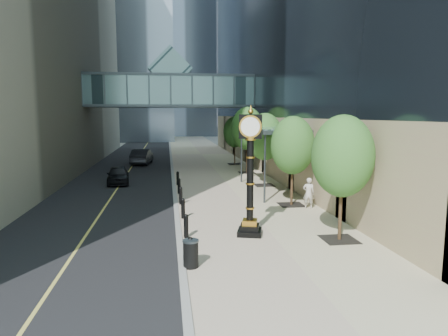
{
  "coord_description": "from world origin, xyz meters",
  "views": [
    {
      "loc": [
        -3.42,
        -12.22,
        5.23
      ],
      "look_at": [
        -0.75,
        6.48,
        2.69
      ],
      "focal_mm": 32.0,
      "sensor_mm": 36.0,
      "label": 1
    }
  ],
  "objects_px": {
    "pedestrian": "(309,193)",
    "street_clock": "(250,181)",
    "trash_bin": "(191,254)",
    "car_near": "(118,175)",
    "car_far": "(142,156)"
  },
  "relations": [
    {
      "from": "trash_bin",
      "to": "pedestrian",
      "type": "relative_size",
      "value": 0.52
    },
    {
      "from": "car_near",
      "to": "car_far",
      "type": "bearing_deg",
      "value": 79.6
    },
    {
      "from": "trash_bin",
      "to": "car_near",
      "type": "height_order",
      "value": "car_near"
    },
    {
      "from": "car_near",
      "to": "car_far",
      "type": "xyz_separation_m",
      "value": [
        1.07,
        12.03,
        0.14
      ]
    },
    {
      "from": "trash_bin",
      "to": "pedestrian",
      "type": "bearing_deg",
      "value": 47.95
    },
    {
      "from": "street_clock",
      "to": "car_far",
      "type": "bearing_deg",
      "value": 118.93
    },
    {
      "from": "pedestrian",
      "to": "street_clock",
      "type": "bearing_deg",
      "value": 63.54
    },
    {
      "from": "trash_bin",
      "to": "pedestrian",
      "type": "xyz_separation_m",
      "value": [
        6.98,
        7.74,
        0.41
      ]
    },
    {
      "from": "street_clock",
      "to": "car_far",
      "type": "relative_size",
      "value": 1.1
    },
    {
      "from": "street_clock",
      "to": "pedestrian",
      "type": "bearing_deg",
      "value": 61.75
    },
    {
      "from": "car_far",
      "to": "street_clock",
      "type": "bearing_deg",
      "value": 109.56
    },
    {
      "from": "trash_bin",
      "to": "pedestrian",
      "type": "height_order",
      "value": "pedestrian"
    },
    {
      "from": "street_clock",
      "to": "trash_bin",
      "type": "xyz_separation_m",
      "value": [
        -2.75,
        -3.36,
        -1.89
      ]
    },
    {
      "from": "trash_bin",
      "to": "car_far",
      "type": "height_order",
      "value": "car_far"
    },
    {
      "from": "trash_bin",
      "to": "street_clock",
      "type": "bearing_deg",
      "value": 50.73
    }
  ]
}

